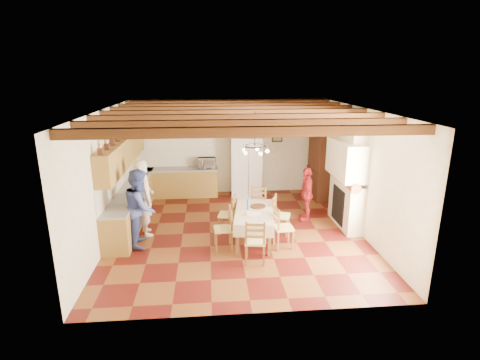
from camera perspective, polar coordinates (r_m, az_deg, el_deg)
The scene contains 31 objects.
floor at distance 9.34m, azimuth -0.46°, elevation -7.98°, with size 6.00×6.50×0.02m, color #4D110D.
ceiling at distance 8.56m, azimuth -0.50°, elevation 10.81°, with size 6.00×6.50×0.02m, color silver.
wall_back at distance 12.00m, azimuth -1.70°, elevation 5.08°, with size 6.00×0.02×3.00m, color beige.
wall_front at distance 5.76m, azimuth 2.08°, elevation -7.52°, with size 6.00×0.02×3.00m, color beige.
wall_left at distance 9.11m, azimuth -19.71°, elevation 0.51°, with size 0.02×6.50×3.00m, color beige.
wall_right at distance 9.54m, azimuth 17.87°, elevation 1.36°, with size 0.02×6.50×3.00m, color beige.
ceiling_beams at distance 8.57m, azimuth -0.50°, elevation 10.14°, with size 6.00×6.30×0.16m, color #3D1F0F, non-canonical shape.
lower_cabinets_left at distance 10.33m, azimuth -16.07°, elevation -3.59°, with size 0.60×4.30×0.86m, color brown.
lower_cabinets_back at distance 11.97m, azimuth -9.00°, elevation -0.43°, with size 2.30×0.60×0.86m, color brown.
countertop_left at distance 10.19m, azimuth -16.27°, elevation -1.20°, with size 0.62×4.30×0.04m, color slate.
countertop_back at distance 11.85m, azimuth -9.10°, elevation 1.66°, with size 2.34×0.62×0.04m, color slate.
backsplash_left at distance 10.16m, azimuth -17.98°, elevation 0.49°, with size 0.03×4.30×0.60m, color beige.
backsplash_back at distance 12.05m, azimuth -9.07°, elevation 3.47°, with size 2.30×0.03×0.60m, color beige.
upper_cabinets at distance 9.98m, azimuth -17.41°, elevation 4.11°, with size 0.35×4.20×0.70m, color brown.
fireplace at distance 9.63m, azimuth 15.78°, elevation 1.07°, with size 0.56×1.60×2.80m, color beige, non-canonical shape.
wall_picture at distance 12.09m, azimuth 5.70°, elevation 6.78°, with size 0.34×0.03×0.42m, color black.
refrigerator at distance 11.76m, azimuth 1.12°, elevation 2.08°, with size 0.95×0.78×1.89m, color white.
hutch at distance 11.76m, azimuth 12.08°, elevation 2.20°, with size 0.48×1.15×2.08m, color #3B1B12, non-canonical shape.
dining_table at distance 8.66m, azimuth 2.16°, elevation -5.25°, with size 1.07×1.77×0.73m.
chandelier at distance 8.21m, azimuth 2.27°, elevation 5.20°, with size 0.47×0.47×0.03m, color black.
chair_left_near at distance 8.36m, azimuth -2.59°, elevation -7.33°, with size 0.42×0.40×0.96m, color brown, non-canonical shape.
chair_left_far at distance 9.15m, azimuth -1.99°, elevation -5.18°, with size 0.42×0.40×0.96m, color brown, non-canonical shape.
chair_right_near at distance 8.47m, azimuth 6.68°, elevation -7.09°, with size 0.42×0.40×0.96m, color brown, non-canonical shape.
chair_right_far at distance 9.13m, azimuth 6.26°, elevation -5.31°, with size 0.42×0.40×0.96m, color brown, non-canonical shape.
chair_end_near at distance 7.78m, azimuth 2.35°, elevation -9.20°, with size 0.42×0.40×0.96m, color brown, non-canonical shape.
chair_end_far at distance 9.69m, azimuth 2.66°, elevation -3.94°, with size 0.42×0.40×0.96m, color brown, non-canonical shape.
person_man at distance 9.19m, azimuth -14.35°, elevation -2.63°, with size 0.68×0.44×1.86m, color silver.
person_woman_blue at distance 8.69m, azimuth -14.93°, elevation -4.07°, with size 0.86×0.67×1.77m, color #3D4C97.
person_woman_red at distance 10.02m, azimuth 10.11°, elevation -2.07°, with size 0.84×0.35×1.43m, color #B02124.
microwave at distance 11.77m, azimuth -5.08°, elevation 2.59°, with size 0.57×0.38×0.31m, color silver.
fridge_vase at distance 11.54m, azimuth 1.00°, elevation 7.30°, with size 0.26×0.26×0.27m, color #3B1B12.
Camera 1 is at (-0.66, -8.49, 3.82)m, focal length 28.00 mm.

